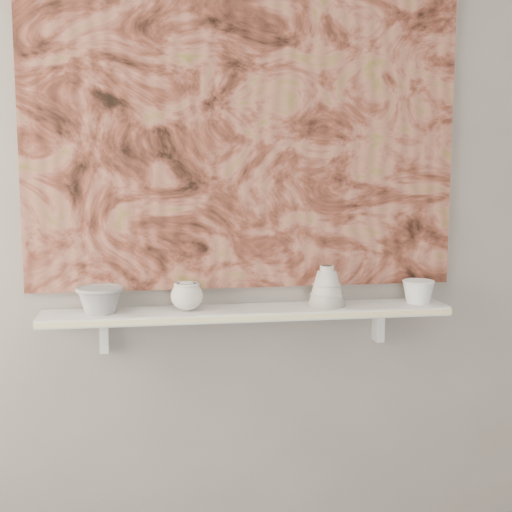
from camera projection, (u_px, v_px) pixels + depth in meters
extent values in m
plane|color=gray|center=(244.00, 185.00, 2.48)|extent=(3.60, 0.00, 3.60)
cube|color=silver|center=(248.00, 313.00, 2.45)|extent=(1.40, 0.18, 0.03)
cube|color=#F5E9A3|center=(252.00, 318.00, 2.36)|extent=(1.40, 0.01, 0.02)
cube|color=silver|center=(104.00, 335.00, 2.45)|extent=(0.03, 0.06, 0.12)
cube|color=silver|center=(378.00, 325.00, 2.60)|extent=(0.03, 0.06, 0.12)
cube|color=brown|center=(244.00, 129.00, 2.44)|extent=(1.50, 0.02, 1.10)
cube|color=black|center=(370.00, 217.00, 2.54)|extent=(0.09, 0.00, 0.08)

